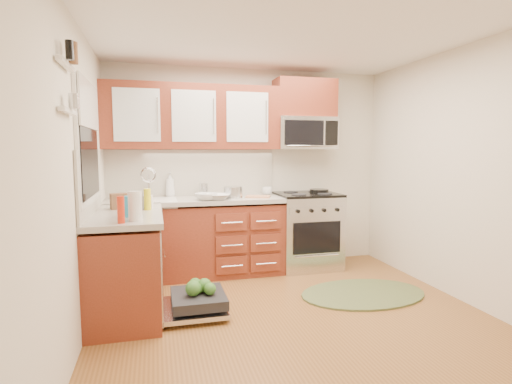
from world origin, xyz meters
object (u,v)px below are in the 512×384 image
object	(u,v)px
dishwasher	(194,303)
stock_pot	(233,192)
microwave	(305,133)
upper_cabinets	(193,117)
rug	(363,294)
bowl_a	(218,197)
range	(307,230)
cup	(267,191)
cutting_board	(258,197)
sink	(149,211)
paper_towel_roll	(135,206)
skillet	(319,191)
bowl_b	(206,197)

from	to	relation	value
dishwasher	stock_pot	size ratio (longest dim) A/B	3.11
microwave	upper_cabinets	bearing A→B (deg)	178.98
rug	bowl_a	world-z (taller)	bowl_a
upper_cabinets	bowl_a	xyz separation A→B (m)	(0.24, -0.32, -0.92)
dishwasher	stock_pot	distance (m)	1.53
range	cup	xyz separation A→B (m)	(-0.48, 0.16, 0.50)
upper_cabinets	range	xyz separation A→B (m)	(1.41, -0.15, -1.40)
microwave	cup	distance (m)	0.87
range	stock_pot	size ratio (longest dim) A/B	4.23
cutting_board	bowl_a	distance (m)	0.51
sink	dishwasher	xyz separation A→B (m)	(0.39, -1.12, -0.70)
upper_cabinets	paper_towel_roll	xyz separation A→B (m)	(-0.61, -1.48, -0.83)
rug	skillet	size ratio (longest dim) A/B	5.57
rug	bowl_a	distance (m)	1.89
stock_pot	paper_towel_roll	xyz separation A→B (m)	(-1.06, -1.30, 0.05)
range	skillet	world-z (taller)	skillet
dishwasher	cutting_board	distance (m)	1.61
upper_cabinets	cup	world-z (taller)	upper_cabinets
bowl_a	cup	distance (m)	0.76
sink	paper_towel_roll	xyz separation A→B (m)	(-0.09, -1.33, 0.24)
dishwasher	paper_towel_roll	xyz separation A→B (m)	(-0.48, -0.21, 0.94)
upper_cabinets	sink	bearing A→B (deg)	-163.55
skillet	bowl_a	xyz separation A→B (m)	(-1.32, -0.19, -0.01)
microwave	range	bearing A→B (deg)	-90.00
skillet	bowl_b	bearing A→B (deg)	-172.52
sink	cutting_board	bearing A→B (deg)	-2.84
range	cup	world-z (taller)	cup
rug	cutting_board	distance (m)	1.61
upper_cabinets	bowl_a	size ratio (longest dim) A/B	7.55
cutting_board	bowl_b	distance (m)	0.65
range	bowl_a	distance (m)	1.27
skillet	bowl_a	world-z (taller)	skillet
cutting_board	cup	xyz separation A→B (m)	(0.18, 0.23, 0.04)
sink	skillet	bearing A→B (deg)	0.59
range	bowl_a	bearing A→B (deg)	-171.20
cutting_board	rug	bearing A→B (deg)	-48.99
skillet	stock_pot	bearing A→B (deg)	-177.52
paper_towel_roll	bowl_a	size ratio (longest dim) A/B	0.88
paper_towel_roll	cup	size ratio (longest dim) A/B	1.87
microwave	cup	bearing A→B (deg)	175.26
range	sink	world-z (taller)	range
rug	paper_towel_roll	size ratio (longest dim) A/B	5.55
skillet	stock_pot	distance (m)	1.12
rug	sink	bearing A→B (deg)	153.60
rug	stock_pot	bearing A→B (deg)	138.43
paper_towel_roll	range	bearing A→B (deg)	33.50
paper_towel_roll	cup	xyz separation A→B (m)	(1.54, 1.49, -0.07)
upper_cabinets	microwave	distance (m)	1.42
stock_pot	bowl_a	distance (m)	0.25
stock_pot	bowl_b	size ratio (longest dim) A/B	0.89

